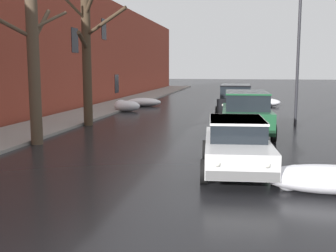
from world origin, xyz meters
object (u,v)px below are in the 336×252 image
at_px(bare_tree_second_along_sidewalk, 33,50).
at_px(suv_green_parked_kerbside_close, 246,112).
at_px(bare_tree_mid_block, 87,47).
at_px(sedan_white_approaching_near_lane, 237,143).
at_px(suv_black_parked_kerbside_mid, 235,99).
at_px(street_lamp_post, 298,50).

xyz_separation_m(bare_tree_second_along_sidewalk, suv_green_parked_kerbside_close, (7.57, 3.38, -2.41)).
distance_m(bare_tree_second_along_sidewalk, bare_tree_mid_block, 5.03).
bearing_deg(suv_green_parked_kerbside_close, sedan_white_approaching_near_lane, -92.57).
relative_size(bare_tree_mid_block, suv_green_parked_kerbside_close, 1.46).
height_order(suv_green_parked_kerbside_close, suv_black_parked_kerbside_mid, same).
bearing_deg(bare_tree_mid_block, bare_tree_second_along_sidewalk, -91.18).
height_order(bare_tree_mid_block, street_lamp_post, bare_tree_mid_block).
xyz_separation_m(sedan_white_approaching_near_lane, suv_green_parked_kerbside_close, (0.28, 6.13, 0.24)).
height_order(bare_tree_mid_block, suv_green_parked_kerbside_close, bare_tree_mid_block).
distance_m(sedan_white_approaching_near_lane, street_lamp_post, 10.43).
distance_m(sedan_white_approaching_near_lane, suv_black_parked_kerbside_mid, 13.22).
distance_m(suv_black_parked_kerbside_mid, street_lamp_post, 5.34).
height_order(suv_green_parked_kerbside_close, street_lamp_post, street_lamp_post).
bearing_deg(bare_tree_second_along_sidewalk, street_lamp_post, 34.72).
height_order(bare_tree_second_along_sidewalk, bare_tree_mid_block, bare_tree_mid_block).
bearing_deg(bare_tree_second_along_sidewalk, suv_black_parked_kerbside_mid, 56.25).
bearing_deg(suv_green_parked_kerbside_close, street_lamp_post, 55.74).
relative_size(bare_tree_second_along_sidewalk, suv_black_parked_kerbside_mid, 1.39).
bearing_deg(sedan_white_approaching_near_lane, street_lamp_post, 74.50).
bearing_deg(bare_tree_second_along_sidewalk, suv_green_parked_kerbside_close, 24.06).
xyz_separation_m(bare_tree_second_along_sidewalk, bare_tree_mid_block, (0.10, 5.02, 0.36)).
relative_size(sedan_white_approaching_near_lane, suv_black_parked_kerbside_mid, 0.96).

